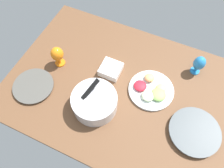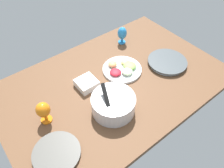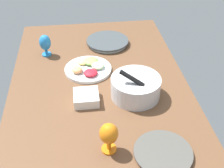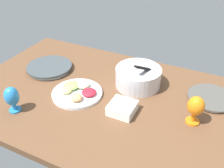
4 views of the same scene
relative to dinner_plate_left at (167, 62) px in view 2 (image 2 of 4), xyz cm
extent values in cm
cube|color=brown|center=(44.48, -10.25, -3.64)|extent=(160.00, 104.00, 4.00)
cylinder|color=silver|center=(0.00, 0.00, -0.65)|extent=(27.53, 27.53, 1.97)
cylinder|color=#3E4549|center=(0.00, 0.00, 0.92)|extent=(29.92, 29.92, 1.18)
cylinder|color=silver|center=(102.57, 13.29, -0.99)|extent=(24.28, 24.28, 1.30)
cylinder|color=#4E4C47|center=(102.57, 13.29, 0.05)|extent=(26.39, 26.39, 0.78)
cylinder|color=silver|center=(59.86, 8.78, 4.13)|extent=(27.35, 27.35, 11.55)
cylinder|color=white|center=(59.86, 8.78, 7.60)|extent=(24.61, 24.61, 2.08)
cube|color=black|center=(64.64, 8.78, 11.18)|extent=(9.50, 19.38, 11.33)
cylinder|color=silver|center=(31.94, -15.86, -0.74)|extent=(29.18, 29.18, 1.80)
ellipsoid|color=red|center=(39.25, -14.61, 1.52)|extent=(8.33, 8.33, 2.71)
ellipsoid|color=beige|center=(32.33, -9.70, 1.74)|extent=(7.86, 7.86, 3.17)
ellipsoid|color=#8CC659|center=(26.65, -13.42, 1.72)|extent=(9.51, 9.51, 3.12)
ellipsoid|color=#F9E072|center=(26.42, -18.85, 1.40)|extent=(6.45, 6.45, 2.48)
ellipsoid|color=#F2A566|center=(35.82, -22.53, 1.94)|extent=(6.53, 6.53, 3.55)
cylinder|color=#277EC7|center=(9.84, -42.51, -1.14)|extent=(6.29, 6.29, 1.00)
cylinder|color=#277EC7|center=(9.84, -42.51, 0.93)|extent=(2.00, 2.00, 3.13)
ellipsoid|color=#277EC7|center=(9.84, -42.51, 7.86)|extent=(7.65, 7.65, 10.74)
cylinder|color=orange|center=(96.76, -10.44, -1.14)|extent=(6.95, 6.95, 1.00)
cylinder|color=orange|center=(96.76, -10.44, 1.58)|extent=(2.00, 2.00, 4.45)
ellipsoid|color=orange|center=(96.76, -10.44, 8.85)|extent=(8.43, 8.43, 10.08)
cube|color=white|center=(61.75, -18.55, 1.04)|extent=(13.43, 13.43, 5.35)
cube|color=#F9E072|center=(61.75, -18.55, 2.75)|extent=(11.02, 11.02, 1.71)
camera|label=1|loc=(28.04, 53.38, 121.67)|focal=34.44mm
camera|label=2|loc=(112.36, 74.34, 112.19)|focal=35.37mm
camera|label=3|loc=(184.84, -19.84, 102.80)|focal=47.20mm
camera|label=4|loc=(102.01, -113.81, 85.98)|focal=40.67mm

